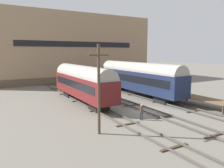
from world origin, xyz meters
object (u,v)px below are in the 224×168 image
Objects in this scene: train_car_maroon at (83,82)px; person_worker at (141,111)px; bench at (164,87)px; train_car_navy at (137,77)px; utility_pole at (99,88)px.

person_worker is at bearing -79.11° from train_car_maroon.
train_car_maroon reaches higher than bench.
train_car_navy is 17.68m from utility_pole.
train_car_navy is at bearing 0.69° from train_car_maroon.
train_car_maroon is at bearing -179.31° from train_car_navy.
train_car_navy is 11.38× the size of person_worker.
utility_pole is (-3.45, -11.91, 1.07)m from train_car_maroon.
train_car_navy is at bearing 42.93° from utility_pole.
train_car_navy reaches higher than person_worker.
train_car_navy is at bearing 126.17° from bench.
utility_pole is (-15.41, -8.64, 2.33)m from bench.
train_car_maroon is at bearing 100.89° from person_worker.
train_car_maroon is at bearing 73.84° from utility_pole.
train_car_maroon is (-9.48, -0.11, -0.16)m from train_car_navy.
train_car_navy is 2.48× the size of utility_pole.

